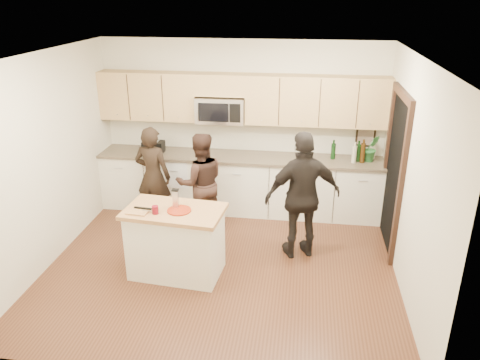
# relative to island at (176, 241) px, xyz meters

# --- Properties ---
(floor) EXTENTS (4.50, 4.50, 0.00)m
(floor) POSITION_rel_island_xyz_m (0.53, 0.27, -0.45)
(floor) COLOR #59311E
(floor) RESTS_ON ground
(room_shell) EXTENTS (4.52, 4.02, 2.71)m
(room_shell) POSITION_rel_island_xyz_m (0.53, 0.27, 1.28)
(room_shell) COLOR beige
(room_shell) RESTS_ON ground
(back_cabinetry) EXTENTS (4.50, 0.66, 0.94)m
(back_cabinetry) POSITION_rel_island_xyz_m (0.53, 1.96, 0.02)
(back_cabinetry) COLOR white
(back_cabinetry) RESTS_ON ground
(upper_cabinetry) EXTENTS (4.50, 0.33, 0.75)m
(upper_cabinetry) POSITION_rel_island_xyz_m (0.56, 2.11, 1.39)
(upper_cabinetry) COLOR tan
(upper_cabinetry) RESTS_ON ground
(microwave) EXTENTS (0.76, 0.41, 0.40)m
(microwave) POSITION_rel_island_xyz_m (0.22, 2.07, 1.20)
(microwave) COLOR silver
(microwave) RESTS_ON ground
(doorway) EXTENTS (0.06, 1.25, 2.20)m
(doorway) POSITION_rel_island_xyz_m (2.76, 1.17, 0.70)
(doorway) COLOR black
(doorway) RESTS_ON ground
(framed_picture) EXTENTS (0.30, 0.03, 0.38)m
(framed_picture) POSITION_rel_island_xyz_m (2.48, 2.26, 0.83)
(framed_picture) COLOR black
(framed_picture) RESTS_ON ground
(dish_towel) EXTENTS (0.34, 0.60, 0.48)m
(dish_towel) POSITION_rel_island_xyz_m (-0.42, 1.78, 0.35)
(dish_towel) COLOR white
(dish_towel) RESTS_ON ground
(island) EXTENTS (1.26, 0.81, 0.90)m
(island) POSITION_rel_island_xyz_m (0.00, 0.00, 0.00)
(island) COLOR white
(island) RESTS_ON ground
(red_plate) EXTENTS (0.29, 0.29, 0.02)m
(red_plate) POSITION_rel_island_xyz_m (0.07, -0.03, 0.45)
(red_plate) COLOR maroon
(red_plate) RESTS_ON island
(box_grater) EXTENTS (0.08, 0.07, 0.23)m
(box_grater) POSITION_rel_island_xyz_m (0.01, 0.06, 0.58)
(box_grater) COLOR silver
(box_grater) RESTS_ON red_plate
(drink_glass) EXTENTS (0.08, 0.08, 0.10)m
(drink_glass) POSITION_rel_island_xyz_m (-0.19, -0.14, 0.50)
(drink_glass) COLOR maroon
(drink_glass) RESTS_ON island
(cutting_board) EXTENTS (0.26, 0.18, 0.02)m
(cutting_board) POSITION_rel_island_xyz_m (-0.41, -0.15, 0.45)
(cutting_board) COLOR #B67E4C
(cutting_board) RESTS_ON island
(tongs) EXTENTS (0.23, 0.05, 0.02)m
(tongs) POSITION_rel_island_xyz_m (-0.37, -0.07, 0.47)
(tongs) COLOR black
(tongs) RESTS_ON cutting_board
(knife) EXTENTS (0.22, 0.04, 0.01)m
(knife) POSITION_rel_island_xyz_m (-0.25, -0.13, 0.47)
(knife) COLOR silver
(knife) RESTS_ON cutting_board
(toaster) EXTENTS (0.33, 0.22, 0.19)m
(toaster) POSITION_rel_island_xyz_m (-0.87, 1.94, 0.58)
(toaster) COLOR black
(toaster) RESTS_ON back_cabinetry
(bottle_cluster) EXTENTS (0.68, 0.30, 0.36)m
(bottle_cluster) POSITION_rel_island_xyz_m (2.36, 2.00, 0.65)
(bottle_cluster) COLOR black
(bottle_cluster) RESTS_ON back_cabinetry
(orchid) EXTENTS (0.27, 0.24, 0.42)m
(orchid) POSITION_rel_island_xyz_m (2.55, 1.99, 0.69)
(orchid) COLOR #2D7234
(orchid) RESTS_ON back_cabinetry
(woman_left) EXTENTS (0.61, 0.45, 1.54)m
(woman_left) POSITION_rel_island_xyz_m (-0.70, 1.33, 0.32)
(woman_left) COLOR black
(woman_left) RESTS_ON ground
(woman_center) EXTENTS (0.89, 0.80, 1.51)m
(woman_center) POSITION_rel_island_xyz_m (0.06, 1.22, 0.30)
(woman_center) COLOR black
(woman_center) RESTS_ON ground
(woman_right) EXTENTS (1.11, 0.75, 1.75)m
(woman_right) POSITION_rel_island_xyz_m (1.55, 0.68, 0.42)
(woman_right) COLOR black
(woman_right) RESTS_ON ground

